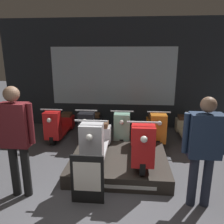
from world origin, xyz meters
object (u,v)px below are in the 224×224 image
person_right_browsing (204,144)px  price_sign_board (87,179)px  scooter_backrow_3 (155,128)px  person_left_browsing (16,134)px  scooter_backrow_1 (91,126)px  scooter_backrow_4 (189,129)px  scooter_backrow_2 (123,127)px  scooter_display_left (97,141)px  scooter_display_right (141,142)px  scooter_backrow_0 (60,125)px

person_right_browsing → price_sign_board: (-1.64, -0.11, -0.58)m
scooter_backrow_3 → person_left_browsing: 3.50m
scooter_backrow_1 → price_sign_board: scooter_backrow_1 is taller
scooter_backrow_3 → scooter_backrow_4: (0.85, 0.00, 0.00)m
scooter_backrow_2 → scooter_backrow_3: 0.85m
scooter_display_left → price_sign_board: scooter_display_left is taller
scooter_backrow_4 → person_right_browsing: person_right_browsing is taller
scooter_backrow_2 → person_right_browsing: person_right_browsing is taller
person_right_browsing → price_sign_board: size_ratio=2.11×
scooter_backrow_3 → person_left_browsing: (-2.34, -2.51, 0.69)m
scooter_backrow_4 → person_right_browsing: 2.63m
scooter_backrow_4 → person_left_browsing: size_ratio=0.92×
price_sign_board → scooter_display_right: bearing=50.3°
scooter_backrow_2 → person_left_browsing: bearing=-120.8°
scooter_display_right → person_right_browsing: (0.82, -0.89, 0.37)m
scooter_backrow_2 → price_sign_board: 2.65m
scooter_display_right → scooter_backrow_3: bearing=75.0°
scooter_backrow_3 → person_right_browsing: size_ratio=0.98×
scooter_backrow_0 → scooter_backrow_4: 3.39m
scooter_display_left → scooter_backrow_1: (-0.42, 1.62, -0.25)m
person_left_browsing → person_right_browsing: (2.73, 0.00, -0.06)m
price_sign_board → person_right_browsing: bearing=3.7°
person_right_browsing → scooter_backrow_1: bearing=129.6°
scooter_backrow_4 → price_sign_board: bearing=-128.9°
scooter_backrow_3 → scooter_display_left: bearing=-128.1°
scooter_backrow_1 → person_left_browsing: (-0.65, -2.51, 0.69)m
scooter_backrow_0 → person_left_browsing: 2.61m
scooter_display_left → scooter_display_right: 0.84m
scooter_backrow_1 → scooter_backrow_4: same height
scooter_backrow_0 → person_right_browsing: (2.93, -2.51, 0.63)m
scooter_backrow_2 → person_right_browsing: 2.86m
person_left_browsing → person_right_browsing: size_ratio=1.07×
price_sign_board → scooter_backrow_2: bearing=81.0°
scooter_backrow_0 → price_sign_board: bearing=-63.9°
price_sign_board → scooter_backrow_1: bearing=99.4°
scooter_backrow_2 → scooter_backrow_4: (1.69, 0.00, 0.00)m
price_sign_board → scooter_backrow_3: bearing=64.3°
scooter_display_right → person_left_browsing: person_left_browsing is taller
scooter_backrow_0 → scooter_backrow_4: size_ratio=1.00×
scooter_display_left → scooter_display_right: same height
scooter_display_right → person_right_browsing: size_ratio=0.98×
scooter_display_right → price_sign_board: size_ratio=2.06×
scooter_backrow_0 → scooter_backrow_3: bearing=0.0°
scooter_display_right → person_left_browsing: (-1.91, -0.89, 0.43)m
scooter_backrow_1 → price_sign_board: size_ratio=2.06×
scooter_backrow_1 → scooter_backrow_0: bearing=180.0°
scooter_display_left → scooter_backrow_0: scooter_display_left is taller
scooter_backrow_1 → scooter_backrow_4: (2.54, 0.00, 0.00)m
scooter_display_left → scooter_backrow_0: (-1.27, 1.62, -0.25)m
scooter_display_left → scooter_display_right: (0.84, 0.00, 0.00)m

